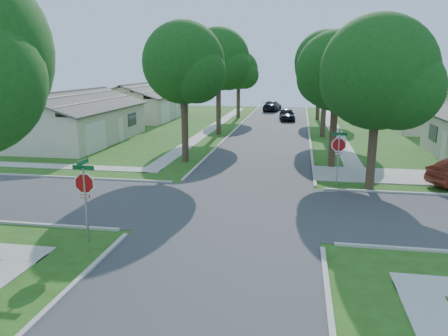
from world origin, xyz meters
name	(u,v)px	position (x,y,z in m)	size (l,w,h in m)	color
ground	(236,207)	(0.00, 0.00, 0.00)	(100.00, 100.00, 0.00)	#2A4A14
road_ns	(236,207)	(0.00, 0.00, 0.00)	(7.00, 100.00, 0.02)	#333335
sidewalk_ne	(334,129)	(6.10, 26.00, 0.02)	(1.20, 40.00, 0.04)	#9E9B91
sidewalk_nw	(214,126)	(-6.10, 26.00, 0.02)	(1.20, 40.00, 0.04)	#9E9B91
driveway	(391,176)	(7.90, 7.10, 0.03)	(8.80, 3.60, 0.05)	#9E9B91
stop_sign_sw	(85,187)	(-4.70, -4.70, 2.03)	(1.05, 0.80, 2.98)	gray
stop_sign_ne	(339,147)	(4.70, 4.70, 2.03)	(1.05, 0.80, 2.98)	gray
tree_e_near	(337,75)	(4.75, 9.01, 5.64)	(4.97, 4.80, 8.28)	#38281C
tree_e_mid	(327,65)	(4.76, 21.01, 6.25)	(5.59, 5.40, 9.21)	#38281C
tree_e_far	(320,68)	(4.75, 34.01, 5.98)	(5.17, 5.00, 8.72)	#38281C
tree_w_near	(184,67)	(-4.64, 9.01, 6.12)	(5.38, 5.20, 8.97)	#38281C
tree_w_mid	(219,62)	(-4.64, 21.01, 6.49)	(5.80, 5.60, 9.56)	#38281C
tree_w_far	(239,72)	(-4.65, 34.01, 5.51)	(4.76, 4.60, 8.04)	#38281C
tree_ne_corner	(379,78)	(6.36, 4.21, 5.59)	(5.80, 5.60, 8.66)	#38281C
house_ne_far	(433,113)	(15.99, 29.00, 1.52)	(8.42, 13.60, 4.23)	#BAAC93
house_nw_near	(72,123)	(-15.99, 15.00, 1.52)	(8.42, 13.60, 4.23)	#BAAC93
house_nw_far	(143,106)	(-15.99, 32.00, 1.52)	(8.42, 13.60, 4.23)	#BAAC93
car_curb_east	(287,114)	(1.20, 32.50, 0.71)	(1.67, 4.15, 1.41)	black
car_curb_west	(272,106)	(-1.20, 43.18, 0.72)	(2.01, 4.94, 1.43)	black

